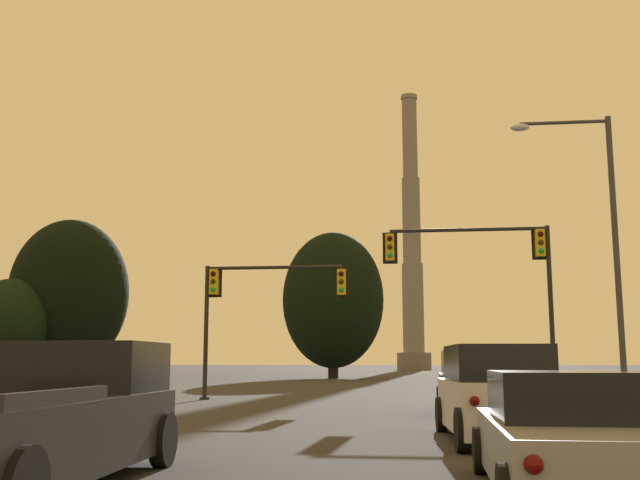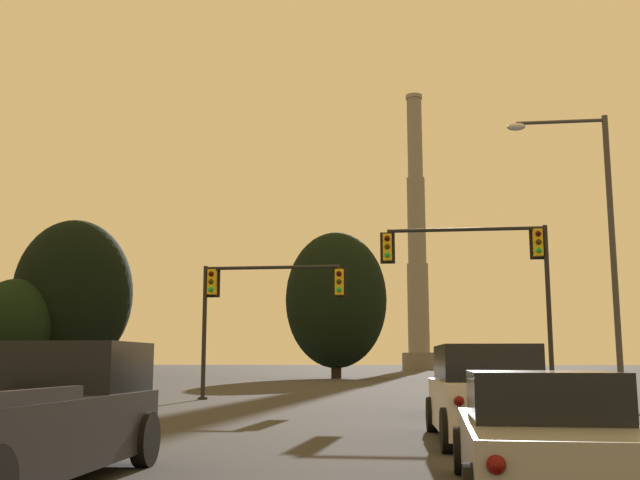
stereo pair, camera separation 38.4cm
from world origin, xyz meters
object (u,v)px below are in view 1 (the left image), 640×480
Objects in this scene: suv_right_lane_second at (498,394)px; sedan_right_lane_third at (570,439)px; pickup_truck_left_lane_third at (44,421)px; street_lamp at (600,228)px; suv_right_lane_front at (474,383)px; traffic_light_overhead_left at (255,296)px; traffic_light_overhead_right at (494,266)px; smokestack at (412,258)px.

sedan_right_lane_third is (0.08, -6.25, -0.23)m from suv_right_lane_second.
pickup_truck_left_lane_third is 20.35m from street_lamp.
street_lamp is at bearing 33.08° from suv_right_lane_front.
pickup_truck_left_lane_third is 21.35m from traffic_light_overhead_left.
pickup_truck_left_lane_third is at bearing -138.36° from suv_right_lane_second.
street_lamp is at bearing 75.80° from sedan_right_lane_third.
traffic_light_overhead_right reaches higher than traffic_light_overhead_left.
suv_right_lane_second is at bearing 42.82° from pickup_truck_left_lane_third.
sedan_right_lane_third is at bearing -92.03° from suv_right_lane_second.
traffic_light_overhead_left is 0.12× the size of smokestack.
suv_right_lane_second is 116.27m from smokestack.
traffic_light_overhead_left is at bearing 138.12° from suv_right_lane_front.
street_lamp is (4.63, 16.42, 5.25)m from sedan_right_lane_third.
street_lamp is at bearing 62.37° from suv_right_lane_second.
suv_right_lane_front is at bearing -147.91° from street_lamp.
street_lamp is 105.62m from smokestack.
smokestack is (-2.34, 101.03, 14.05)m from traffic_light_overhead_right.
traffic_light_overhead_right is (1.44, 6.46, 4.25)m from suv_right_lane_front.
suv_right_lane_second is 0.90× the size of pickup_truck_left_lane_third.
street_lamp is (3.11, -3.61, 0.78)m from traffic_light_overhead_right.
sedan_right_lane_third is (-0.08, -13.57, -0.23)m from suv_right_lane_front.
traffic_light_overhead_left is 101.34m from smokestack.
street_lamp reaches higher than sedan_right_lane_third.
suv_right_lane_second reaches higher than sedan_right_lane_third.
suv_right_lane_front is at bearing 91.20° from sedan_right_lane_third.
street_lamp is (11.00, 16.34, 5.12)m from pickup_truck_left_lane_third.
suv_right_lane_front is 0.50× the size of street_lamp.
smokestack is at bearing 85.88° from traffic_light_overhead_left.
street_lamp reaches higher than traffic_light_overhead_left.
sedan_right_lane_third is 0.78× the size of traffic_light_overhead_left.
suv_right_lane_front is 0.89× the size of pickup_truck_left_lane_third.
traffic_light_overhead_left reaches higher than suv_right_lane_front.
suv_right_lane_second reaches higher than pickup_truck_left_lane_third.
pickup_truck_left_lane_third is (-6.45, -13.49, -0.09)m from suv_right_lane_front.
suv_right_lane_front is 0.74× the size of traffic_light_overhead_right.
traffic_light_overhead_left is 9.65m from traffic_light_overhead_right.
smokestack reaches higher than traffic_light_overhead_right.
suv_right_lane_second is 17.16m from traffic_light_overhead_left.
sedan_right_lane_third is 6.38m from pickup_truck_left_lane_third.
street_lamp reaches higher than suv_right_lane_front.
traffic_light_overhead_right is at bearing 78.46° from suv_right_lane_front.
traffic_light_overhead_right is at bearing -88.68° from smokestack.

